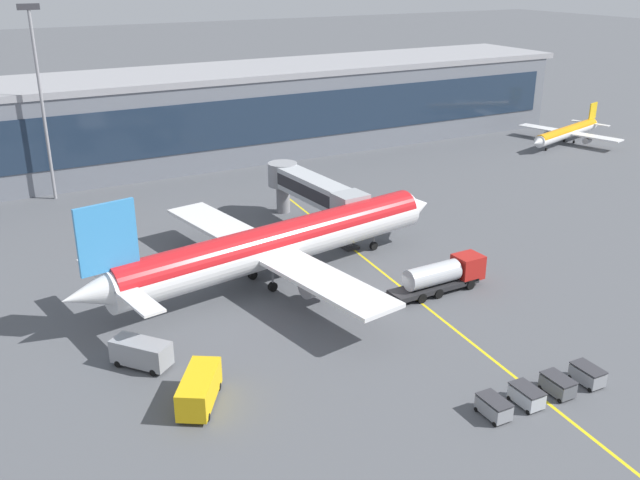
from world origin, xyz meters
The scene contains 14 objects.
ground_plane centered at (0.00, 0.00, 0.00)m, with size 700.00×700.00×0.00m, color #515459.
apron_lead_in_line centered at (2.72, 2.00, 0.00)m, with size 0.30×80.00×0.01m, color yellow.
terminal_building centered at (-6.23, 61.96, 7.36)m, with size 160.34×20.40×14.68m.
main_airliner centered at (-7.79, 9.43, 4.14)m, with size 45.11×35.89×12.32m.
jet_bridge centered at (2.97, 21.90, 5.10)m, with size 4.95×19.22×6.83m.
fuel_tanker centered at (5.94, -1.04, 1.75)m, with size 10.85×2.87×3.25m.
crew_van centered at (-25.24, -0.47, 1.31)m, with size 4.76×5.22×2.30m.
lavatory_truck centered at (-22.91, -8.28, 1.42)m, with size 5.08×6.12×2.50m.
baggage_cart_0 centered at (-4.26, -20.15, 0.78)m, with size 1.67×2.69×1.48m.
baggage_cart_1 centered at (-1.06, -20.22, 0.78)m, with size 1.67×2.69×1.48m.
baggage_cart_2 centered at (2.13, -20.29, 0.78)m, with size 1.67×2.69×1.48m.
baggage_cart_3 centered at (5.33, -20.36, 0.78)m, with size 1.67×2.69×1.48m.
commuter_jet_far centered at (65.83, 38.51, 2.21)m, with size 24.23×19.55×6.34m.
apron_light_mast_0 centered at (-23.58, 50.00, 15.31)m, with size 2.80×0.50×26.55m.
Camera 1 is at (-36.87, -52.65, 31.47)m, focal length 39.71 mm.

